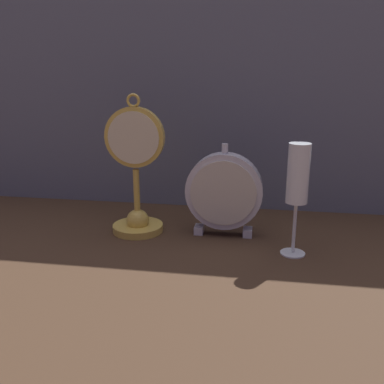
{
  "coord_description": "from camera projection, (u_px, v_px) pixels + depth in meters",
  "views": [
    {
      "loc": [
        0.14,
        -0.78,
        0.36
      ],
      "look_at": [
        0.0,
        0.08,
        0.11
      ],
      "focal_mm": 40.0,
      "sensor_mm": 36.0,
      "label": 1
    }
  ],
  "objects": [
    {
      "name": "ground_plane",
      "position": [
        186.0,
        255.0,
        0.86
      ],
      "size": [
        4.0,
        4.0,
        0.0
      ],
      "primitive_type": "plane",
      "color": "#422D1E"
    },
    {
      "name": "fabric_backdrop_drape",
      "position": [
        208.0,
        83.0,
        1.08
      ],
      "size": [
        1.69,
        0.01,
        0.65
      ],
      "primitive_type": "cube",
      "color": "slate",
      "rests_on": "ground_plane"
    },
    {
      "name": "pocket_watch_on_stand",
      "position": [
        136.0,
        181.0,
        0.95
      ],
      "size": [
        0.13,
        0.11,
        0.31
      ],
      "color": "gold",
      "rests_on": "ground_plane"
    },
    {
      "name": "mantel_clock_silver",
      "position": [
        224.0,
        192.0,
        0.93
      ],
      "size": [
        0.17,
        0.04,
        0.21
      ],
      "color": "silver",
      "rests_on": "ground_plane"
    },
    {
      "name": "champagne_flute",
      "position": [
        298.0,
        181.0,
        0.82
      ],
      "size": [
        0.05,
        0.05,
        0.22
      ],
      "color": "silver",
      "rests_on": "ground_plane"
    }
  ]
}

